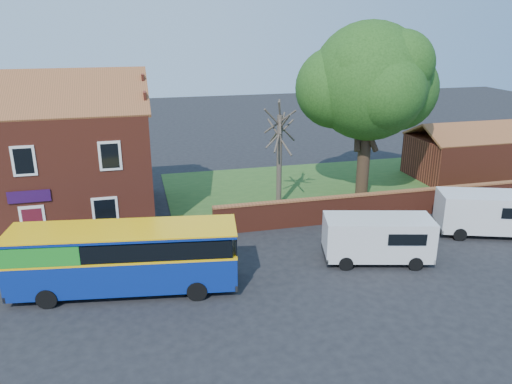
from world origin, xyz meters
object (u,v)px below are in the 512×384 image
object	(u,v)px
van_far	(489,212)
bus	(117,256)
large_tree	(369,85)
van_near	(378,237)

from	to	relation	value
van_far	bus	bearing A→B (deg)	-156.77
van_far	large_tree	bearing A→B (deg)	136.97
bus	van_far	bearing A→B (deg)	12.42
van_near	bus	bearing A→B (deg)	-166.14
bus	large_tree	bearing A→B (deg)	37.97
bus	large_tree	xyz separation A→B (m)	(15.34, 8.76, 5.64)
van_near	large_tree	distance (m)	11.23
bus	van_far	world-z (taller)	bus
bus	van_near	distance (m)	11.96
van_near	large_tree	size ratio (longest dim) A/B	0.48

